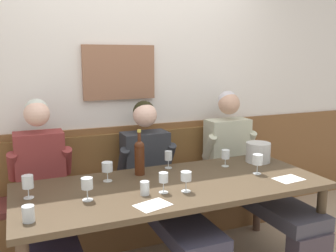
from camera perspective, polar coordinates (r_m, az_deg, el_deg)
The scene contains 21 objects.
room_wall_back at distance 3.48m, azimuth -5.63°, elevation 6.79°, with size 6.80×0.12×2.80m.
wood_wainscot_panel at distance 3.60m, azimuth -5.10°, elevation -7.72°, with size 6.80×0.03×1.00m, color brown.
wall_bench at distance 3.49m, azimuth -3.97°, elevation -12.13°, with size 2.51×0.42×0.94m.
dining_table at distance 2.74m, azimuth 0.80°, elevation -10.20°, with size 2.21×0.91×0.73m.
person_center_left_seat at distance 2.87m, azimuth -18.29°, elevation -10.36°, with size 0.48×1.33×1.31m.
person_left_seat at distance 3.04m, azimuth -1.17°, elevation -8.96°, with size 0.51×1.33×1.25m.
person_center_right_seat at distance 3.43m, azimuth 12.20°, elevation -6.64°, with size 0.52×1.33×1.31m.
ice_bucket at distance 3.32m, azimuth 13.63°, elevation -3.93°, with size 0.21×0.21×0.17m, color #B7B9B7.
wine_bottle_clear_water at distance 2.87m, azimuth -4.38°, elevation -4.64°, with size 0.08×0.08×0.35m.
wine_glass_mid_right at distance 2.57m, azimuth -20.67°, elevation -8.08°, with size 0.07×0.07×0.15m.
wine_glass_mid_left at distance 2.51m, azimuth -0.69°, elevation -8.07°, with size 0.06×0.06×0.14m.
wine_glass_center_rear at distance 2.43m, azimuth -12.29°, elevation -8.76°, with size 0.07×0.07×0.15m.
wine_glass_right_end at distance 3.04m, azimuth 0.06°, elevation -4.64°, with size 0.06×0.06×0.14m.
wine_glass_by_bottle at distance 3.13m, azimuth 8.79°, elevation -4.44°, with size 0.07×0.07×0.14m.
wine_glass_left_end at distance 2.53m, azimuth 2.78°, elevation -7.79°, with size 0.07×0.07×0.14m.
wine_glass_center_front at distance 2.76m, azimuth -9.28°, elevation -6.27°, with size 0.08×0.08×0.14m.
wine_glass_near_bucket at distance 2.97m, azimuth 13.55°, elevation -5.15°, with size 0.08×0.08×0.16m.
water_tumbler_left at distance 2.49m, azimuth -3.58°, elevation -9.46°, with size 0.06×0.06×0.09m, color silver.
water_tumbler_right at distance 2.24m, azimuth -20.59°, elevation -12.47°, with size 0.07×0.07×0.09m, color silver.
tasting_sheet_left_guest at distance 2.34m, azimuth -2.35°, elevation -12.00°, with size 0.21×0.15×0.00m, color white.
tasting_sheet_right_guest at distance 2.94m, azimuth 17.96°, elevation -7.72°, with size 0.21×0.15×0.00m, color white.
Camera 1 is at (-1.02, -2.23, 1.63)m, focal length 39.83 mm.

